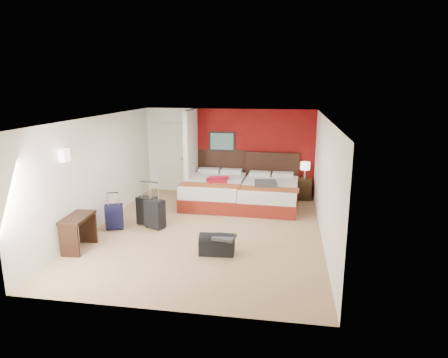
% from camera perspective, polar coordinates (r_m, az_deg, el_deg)
% --- Properties ---
extents(ground, '(6.50, 6.50, 0.00)m').
position_cam_1_polar(ground, '(8.86, -2.48, -7.44)').
color(ground, tan).
rests_on(ground, ground).
extents(room_walls, '(5.02, 6.52, 2.50)m').
position_cam_1_polar(room_walls, '(10.19, -8.66, 2.57)').
color(room_walls, white).
rests_on(room_walls, ground).
extents(red_accent_panel, '(3.50, 0.04, 2.50)m').
position_cam_1_polar(red_accent_panel, '(11.52, 4.42, 3.92)').
color(red_accent_panel, maroon).
rests_on(red_accent_panel, ground).
extents(partition_wall, '(0.12, 1.20, 2.50)m').
position_cam_1_polar(partition_wall, '(11.21, -4.83, 3.64)').
color(partition_wall, silver).
rests_on(partition_wall, ground).
extents(entry_door, '(0.82, 0.06, 2.05)m').
position_cam_1_polar(entry_door, '(12.01, -7.60, 3.14)').
color(entry_door, silver).
rests_on(entry_door, ground).
extents(bed_left, '(1.54, 2.19, 0.65)m').
position_cam_1_polar(bed_left, '(10.76, -1.37, -1.79)').
color(bed_left, silver).
rests_on(bed_left, ground).
extents(bed_right, '(1.54, 2.15, 0.63)m').
position_cam_1_polar(bed_right, '(10.52, 6.65, -2.30)').
color(bed_right, silver).
rests_on(bed_right, ground).
extents(red_suitcase_open, '(0.72, 0.84, 0.09)m').
position_cam_1_polar(red_suitcase_open, '(10.55, -0.95, -0.01)').
color(red_suitcase_open, '#A40E25').
rests_on(red_suitcase_open, bed_left).
extents(jacket_bundle, '(0.60, 0.50, 0.13)m').
position_cam_1_polar(jacket_bundle, '(10.14, 6.05, -0.67)').
color(jacket_bundle, '#3D3E43').
rests_on(jacket_bundle, bed_right).
extents(nightstand, '(0.44, 0.44, 0.59)m').
position_cam_1_polar(nightstand, '(11.34, 11.57, -1.42)').
color(nightstand, '#321F10').
rests_on(nightstand, ground).
extents(table_lamp, '(0.28, 0.28, 0.48)m').
position_cam_1_polar(table_lamp, '(11.22, 11.70, 1.22)').
color(table_lamp, white).
rests_on(table_lamp, nightstand).
extents(suitcase_black, '(0.47, 0.35, 0.64)m').
position_cam_1_polar(suitcase_black, '(9.25, -11.14, -4.68)').
color(suitcase_black, black).
rests_on(suitcase_black, ground).
extents(suitcase_charcoal, '(0.49, 0.40, 0.63)m').
position_cam_1_polar(suitcase_charcoal, '(9.01, -10.03, -5.15)').
color(suitcase_charcoal, black).
rests_on(suitcase_charcoal, ground).
extents(suitcase_navy, '(0.45, 0.37, 0.54)m').
position_cam_1_polar(suitcase_navy, '(9.16, -15.68, -5.45)').
color(suitcase_navy, black).
rests_on(suitcase_navy, ground).
extents(duffel_bag, '(0.69, 0.39, 0.34)m').
position_cam_1_polar(duffel_bag, '(7.63, -1.03, -9.64)').
color(duffel_bag, black).
rests_on(duffel_bag, ground).
extents(jacket_draped, '(0.45, 0.40, 0.05)m').
position_cam_1_polar(jacket_draped, '(7.49, 0.03, -8.48)').
color(jacket_draped, '#39393E').
rests_on(jacket_draped, duffel_bag).
extents(desk, '(0.46, 0.85, 0.69)m').
position_cam_1_polar(desk, '(8.26, -20.40, -7.36)').
color(desk, black).
rests_on(desk, ground).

